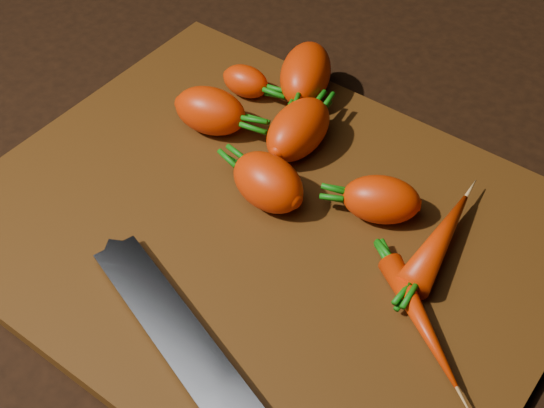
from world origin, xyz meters
The scene contains 11 objects.
ground centered at (0.00, 0.00, -0.01)m, with size 2.00×2.00×0.01m, color black.
cutting_board centered at (0.00, 0.00, 0.01)m, with size 0.50×0.40×0.01m, color #502C0C.
carrot_0 centered at (-0.12, 0.07, 0.03)m, with size 0.07×0.05×0.05m, color red.
carrot_1 centered at (-0.01, 0.02, 0.04)m, with size 0.07×0.05×0.05m, color red.
carrot_2 centered at (-0.08, 0.17, 0.04)m, with size 0.09×0.05×0.05m, color red.
carrot_3 centered at (-0.03, 0.10, 0.04)m, with size 0.08×0.05×0.05m, color red.
carrot_4 centered at (0.07, 0.07, 0.03)m, with size 0.07×0.04×0.04m, color red.
carrot_5 centered at (-0.12, 0.13, 0.03)m, with size 0.05×0.03×0.03m, color red.
carrot_6 centered at (0.16, -0.01, 0.02)m, with size 0.12×0.02×0.02m, color red.
carrot_7 centered at (0.13, 0.06, 0.03)m, with size 0.11×0.03×0.03m, color red.
knife centered at (0.03, -0.14, 0.02)m, with size 0.33×0.13×0.02m.
Camera 1 is at (0.26, -0.34, 0.50)m, focal length 50.00 mm.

